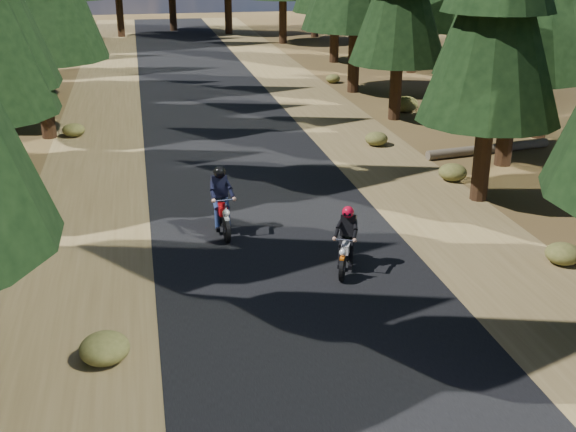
% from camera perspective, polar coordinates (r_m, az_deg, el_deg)
% --- Properties ---
extents(ground, '(120.00, 120.00, 0.00)m').
position_cam_1_polar(ground, '(15.02, 1.17, -5.94)').
color(ground, '#442F18').
rests_on(ground, ground).
extents(road, '(6.00, 100.00, 0.01)m').
position_cam_1_polar(road, '(19.51, -2.09, 0.63)').
color(road, black).
rests_on(road, ground).
extents(shoulder_l, '(3.20, 100.00, 0.01)m').
position_cam_1_polar(shoulder_l, '(19.35, -15.64, -0.37)').
color(shoulder_l, brown).
rests_on(shoulder_l, ground).
extents(shoulder_r, '(3.20, 100.00, 0.01)m').
position_cam_1_polar(shoulder_r, '(20.73, 10.55, 1.51)').
color(shoulder_r, brown).
rests_on(shoulder_r, ground).
extents(log_near, '(4.70, 1.02, 0.32)m').
position_cam_1_polar(log_near, '(25.45, 15.56, 5.14)').
color(log_near, '#4C4233').
rests_on(log_near, ground).
extents(understory_shrubs, '(16.11, 33.24, 0.66)m').
position_cam_1_polar(understory_shrubs, '(22.62, -1.45, 4.26)').
color(understory_shrubs, '#474C1E').
rests_on(understory_shrubs, ground).
extents(rider_lead, '(1.10, 1.67, 1.44)m').
position_cam_1_polar(rider_lead, '(15.76, 4.61, -2.70)').
color(rider_lead, beige).
rests_on(rider_lead, road).
extents(rider_follow, '(0.66, 1.89, 1.67)m').
position_cam_1_polar(rider_follow, '(17.74, -5.23, 0.33)').
color(rider_follow, '#93090C').
rests_on(rider_follow, road).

